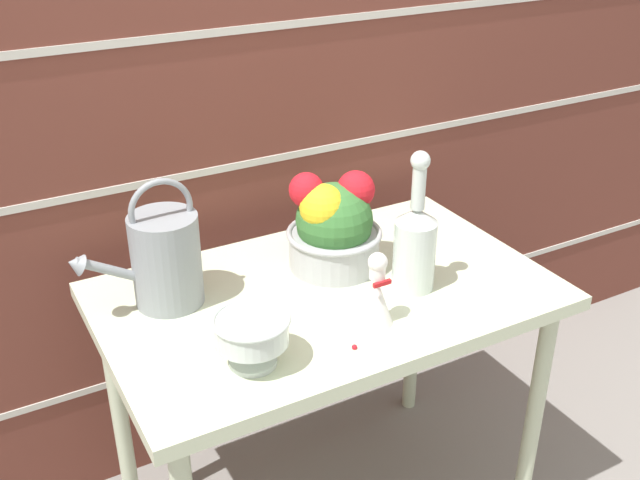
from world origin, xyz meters
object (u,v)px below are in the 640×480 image
at_px(watering_can, 165,258).
at_px(crystal_pedestal_bowl, 251,332).
at_px(flower_planter, 333,226).
at_px(figurine_vase, 376,295).
at_px(glass_decanter, 415,243).

distance_m(watering_can, crystal_pedestal_bowl, 0.33).
distance_m(flower_planter, figurine_vase, 0.28).
height_order(flower_planter, glass_decanter, glass_decanter).
relative_size(flower_planter, figurine_vase, 1.44).
distance_m(watering_can, flower_planter, 0.42).
relative_size(watering_can, glass_decanter, 0.89).
xyz_separation_m(flower_planter, figurine_vase, (-0.05, -0.27, -0.04)).
height_order(watering_can, crystal_pedestal_bowl, watering_can).
bearing_deg(crystal_pedestal_bowl, watering_can, 103.04).
xyz_separation_m(watering_can, flower_planter, (0.42, -0.04, -0.00)).
relative_size(watering_can, flower_planter, 1.22).
relative_size(watering_can, figurine_vase, 1.76).
bearing_deg(glass_decanter, watering_can, 157.83).
height_order(crystal_pedestal_bowl, flower_planter, flower_planter).
height_order(watering_can, figurine_vase, watering_can).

